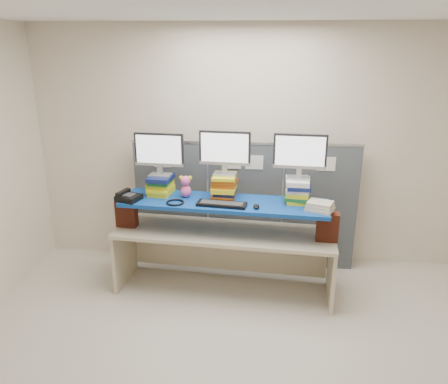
# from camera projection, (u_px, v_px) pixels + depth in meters

# --- Properties ---
(room) EXTENTS (5.00, 4.00, 2.80)m
(room) POSITION_uv_depth(u_px,v_px,m) (236.00, 210.00, 3.23)
(room) COLOR beige
(room) RESTS_ON ground
(cubicle_partition) EXTENTS (2.60, 0.06, 1.53)m
(cubicle_partition) POSITION_uv_depth(u_px,v_px,m) (245.00, 205.00, 5.11)
(cubicle_partition) COLOR #43484F
(cubicle_partition) RESTS_ON ground
(desk) EXTENTS (2.35, 0.87, 0.70)m
(desk) POSITION_uv_depth(u_px,v_px,m) (224.00, 243.00, 4.63)
(desk) COLOR beige
(desk) RESTS_ON ground
(brick_pier_left) EXTENTS (0.23, 0.14, 0.29)m
(brick_pier_left) POSITION_uv_depth(u_px,v_px,m) (127.00, 213.00, 4.66)
(brick_pier_left) COLOR maroon
(brick_pier_left) RESTS_ON desk
(brick_pier_right) EXTENTS (0.23, 0.14, 0.29)m
(brick_pier_right) POSITION_uv_depth(u_px,v_px,m) (327.00, 227.00, 4.32)
(brick_pier_right) COLOR maroon
(brick_pier_right) RESTS_ON desk
(blue_board) EXTENTS (2.16, 0.71, 0.04)m
(blue_board) POSITION_uv_depth(u_px,v_px,m) (224.00, 203.00, 4.48)
(blue_board) COLOR #0C4098
(blue_board) RESTS_ON brick_pier_left
(book_stack_left) EXTENTS (0.28, 0.32, 0.20)m
(book_stack_left) POSITION_uv_depth(u_px,v_px,m) (161.00, 185.00, 4.67)
(book_stack_left) COLOR yellow
(book_stack_left) RESTS_ON blue_board
(book_stack_center) EXTENTS (0.27, 0.33, 0.25)m
(book_stack_center) POSITION_uv_depth(u_px,v_px,m) (225.00, 186.00, 4.55)
(book_stack_center) COLOR #AD4E10
(book_stack_center) RESTS_ON blue_board
(book_stack_right) EXTENTS (0.28, 0.33, 0.24)m
(book_stack_right) POSITION_uv_depth(u_px,v_px,m) (298.00, 190.00, 4.43)
(book_stack_right) COLOR yellow
(book_stack_right) RESTS_ON blue_board
(monitor_left) EXTENTS (0.53, 0.17, 0.46)m
(monitor_left) POSITION_uv_depth(u_px,v_px,m) (159.00, 152.00, 4.55)
(monitor_left) COLOR #AFAFB5
(monitor_left) RESTS_ON book_stack_left
(monitor_center) EXTENTS (0.53, 0.17, 0.46)m
(monitor_center) POSITION_uv_depth(u_px,v_px,m) (225.00, 150.00, 4.43)
(monitor_center) COLOR #AFAFB5
(monitor_center) RESTS_ON book_stack_center
(monitor_right) EXTENTS (0.53, 0.17, 0.46)m
(monitor_right) POSITION_uv_depth(u_px,v_px,m) (300.00, 154.00, 4.30)
(monitor_right) COLOR #AFAFB5
(monitor_right) RESTS_ON book_stack_right
(keyboard) EXTENTS (0.51, 0.23, 0.03)m
(keyboard) POSITION_uv_depth(u_px,v_px,m) (222.00, 204.00, 4.36)
(keyboard) COLOR black
(keyboard) RESTS_ON blue_board
(mouse) EXTENTS (0.08, 0.12, 0.03)m
(mouse) POSITION_uv_depth(u_px,v_px,m) (256.00, 206.00, 4.29)
(mouse) COLOR black
(mouse) RESTS_ON blue_board
(desk_phone) EXTENTS (0.28, 0.26, 0.09)m
(desk_phone) POSITION_uv_depth(u_px,v_px,m) (128.00, 197.00, 4.50)
(desk_phone) COLOR black
(desk_phone) RESTS_ON blue_board
(headset) EXTENTS (0.21, 0.21, 0.02)m
(headset) POSITION_uv_depth(u_px,v_px,m) (175.00, 202.00, 4.42)
(headset) COLOR black
(headset) RESTS_ON blue_board
(plush_toy) EXTENTS (0.14, 0.10, 0.23)m
(plush_toy) POSITION_uv_depth(u_px,v_px,m) (186.00, 186.00, 4.56)
(plush_toy) COLOR pink
(plush_toy) RESTS_ON blue_board
(binder_stack) EXTENTS (0.31, 0.28, 0.09)m
(binder_stack) POSITION_uv_depth(u_px,v_px,m) (320.00, 206.00, 4.22)
(binder_stack) COLOR beige
(binder_stack) RESTS_ON blue_board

